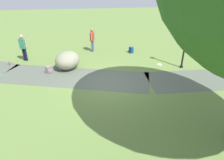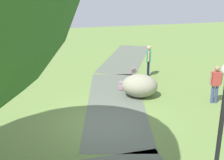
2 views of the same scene
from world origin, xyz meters
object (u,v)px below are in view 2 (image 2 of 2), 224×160
at_px(lamp_post, 222,120).
at_px(man_near_boulder, 216,82).
at_px(woman_with_handbag, 149,59).
at_px(backpack_by_boulder, 122,86).
at_px(handbag_on_grass, 133,70).
at_px(lawn_boulder, 140,86).

xyz_separation_m(lamp_post, man_near_boulder, (5.09, -3.45, -1.12)).
relative_size(lamp_post, woman_with_handbag, 1.97).
bearing_deg(lamp_post, woman_with_handbag, -13.34).
xyz_separation_m(man_near_boulder, backpack_by_boulder, (2.57, 3.27, -0.74)).
bearing_deg(backpack_by_boulder, handbag_on_grass, -30.19).
bearing_deg(woman_with_handbag, lamp_post, 166.66).
relative_size(man_near_boulder, backpack_by_boulder, 4.05).
relative_size(man_near_boulder, handbag_on_grass, 4.46).
distance_m(lamp_post, woman_with_handbag, 9.71).
height_order(lawn_boulder, man_near_boulder, man_near_boulder).
relative_size(lamp_post, handbag_on_grass, 9.09).
xyz_separation_m(lamp_post, backpack_by_boulder, (7.66, -0.18, -1.86)).
bearing_deg(woman_with_handbag, lawn_boulder, 150.83).
bearing_deg(backpack_by_boulder, lamp_post, 178.64).
distance_m(handbag_on_grass, backpack_by_boulder, 2.88).
xyz_separation_m(lawn_boulder, handbag_on_grass, (3.52, -0.94, -0.37)).
height_order(lamp_post, man_near_boulder, lamp_post).
relative_size(woman_with_handbag, handbag_on_grass, 4.61).
relative_size(lawn_boulder, backpack_by_boulder, 4.95).
xyz_separation_m(woman_with_handbag, backpack_by_boulder, (-1.73, 2.04, -0.78)).
xyz_separation_m(lamp_post, woman_with_handbag, (9.39, -2.23, -1.08)).
bearing_deg(handbag_on_grass, woman_with_handbag, -141.77).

